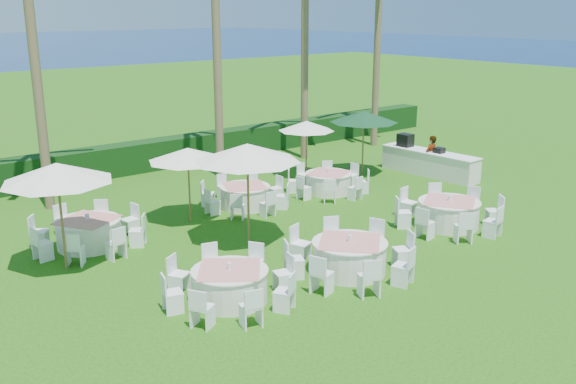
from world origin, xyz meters
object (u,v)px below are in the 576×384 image
Objects in this scene: umbrella_a at (57,173)px; umbrella_b at (247,153)px; banquet_table_e at (245,196)px; buffet_table at (429,162)px; umbrella_c at (188,155)px; banquet_table_f at (328,182)px; banquet_table_a at (230,284)px; umbrella_d at (307,126)px; banquet_table_d at (89,232)px; umbrella_green at (364,117)px; banquet_table_b at (349,256)px; staff_person at (431,156)px; banquet_table_c at (449,213)px.

umbrella_b is at bearing -16.51° from umbrella_a.
banquet_table_e is 0.69× the size of buffet_table.
umbrella_c is at bearing 16.32° from umbrella_a.
banquet_table_f is 0.69× the size of buffet_table.
banquet_table_a is 1.10× the size of umbrella_a.
banquet_table_f is 1.31× the size of umbrella_d.
banquet_table_d is 1.18× the size of umbrella_green.
banquet_table_e is 4.12m from umbrella_b.
banquet_table_a is at bearing -149.34° from umbrella_green.
umbrella_d is (6.16, 4.70, -0.60)m from umbrella_b.
banquet_table_d is 10.19m from umbrella_d.
banquet_table_b is at bearing -100.52° from banquet_table_e.
umbrella_b is 1.21× the size of umbrella_c.
umbrella_b is 1.11× the size of umbrella_green.
banquet_table_d is 13.86m from staff_person.
banquet_table_e is 6.54m from umbrella_green.
umbrella_a is at bearing -163.30° from umbrella_d.
banquet_table_b is at bearing -9.01° from banquet_table_a.
umbrella_a reaches higher than buffet_table.
banquet_table_e is 1.05× the size of umbrella_a.
umbrella_d is at bearing 69.09° from banquet_table_f.
banquet_table_c reaches higher than banquet_table_e.
banquet_table_d is at bearing -175.62° from umbrella_green.
banquet_table_d is 11.98m from umbrella_green.
banquet_table_b is at bearing -151.33° from buffet_table.
umbrella_green reaches higher than banquet_table_e.
umbrella_d reaches higher than banquet_table_f.
staff_person is at bearing -37.03° from umbrella_d.
umbrella_d is at bearing 37.32° from umbrella_b.
banquet_table_f is (8.98, -0.15, -0.03)m from banquet_table_d.
banquet_table_e is at bearing 79.48° from banquet_table_b.
umbrella_b reaches higher than banquet_table_d.
banquet_table_d is 5.02m from umbrella_b.
banquet_table_b is 1.12× the size of banquet_table_f.
umbrella_b is 10.55m from buffet_table.
banquet_table_b is 9.83m from umbrella_d.
banquet_table_d is 1.96× the size of staff_person.
banquet_table_f is at bearing -7.43° from banquet_table_e.
umbrella_c is at bearing -174.74° from umbrella_green.
buffet_table is at bearing 44.66° from banquet_table_c.
banquet_table_c is at bearing -29.58° from banquet_table_d.
banquet_table_b is 2.03× the size of staff_person.
umbrella_a is at bearing -0.58° from staff_person.
buffet_table is at bearing -7.38° from banquet_table_e.
banquet_table_d is (-4.42, 5.94, -0.02)m from banquet_table_b.
umbrella_green is (2.81, 1.06, 1.97)m from banquet_table_f.
banquet_table_a is 12.54m from umbrella_green.
banquet_table_d is at bearing 126.70° from banquet_table_b.
umbrella_a reaches higher than banquet_table_f.
banquet_table_e is 2.84m from umbrella_c.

